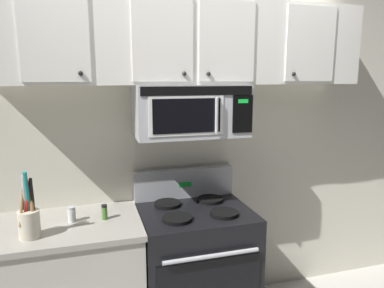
% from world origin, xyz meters
% --- Properties ---
extents(back_wall, '(5.20, 0.10, 2.70)m').
position_xyz_m(back_wall, '(0.00, 0.79, 1.35)').
color(back_wall, silver).
rests_on(back_wall, ground_plane).
extents(stove_range, '(0.76, 0.69, 1.12)m').
position_xyz_m(stove_range, '(0.00, 0.42, 0.47)').
color(stove_range, black).
rests_on(stove_range, ground_plane).
extents(over_range_microwave, '(0.76, 0.43, 0.35)m').
position_xyz_m(over_range_microwave, '(-0.00, 0.54, 1.58)').
color(over_range_microwave, '#B7BABF').
extents(upper_cabinets, '(2.50, 0.36, 0.55)m').
position_xyz_m(upper_cabinets, '(-0.00, 0.57, 2.02)').
color(upper_cabinets, white).
extents(utensil_crock_cream, '(0.12, 0.12, 0.40)m').
position_xyz_m(utensil_crock_cream, '(-1.02, 0.28, 1.01)').
color(utensil_crock_cream, beige).
rests_on(utensil_crock_cream, counter_segment).
extents(salt_shaker, '(0.05, 0.05, 0.10)m').
position_xyz_m(salt_shaker, '(-0.80, 0.45, 0.95)').
color(salt_shaker, white).
rests_on(salt_shaker, counter_segment).
extents(spice_jar, '(0.04, 0.04, 0.10)m').
position_xyz_m(spice_jar, '(-0.60, 0.43, 0.95)').
color(spice_jar, '#4C7F33').
rests_on(spice_jar, counter_segment).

